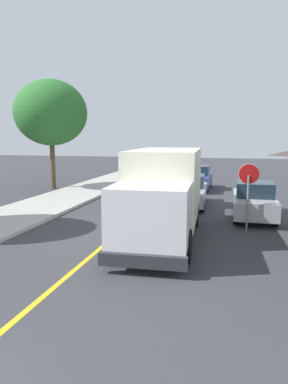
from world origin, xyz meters
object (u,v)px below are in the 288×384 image
(parked_car_mid, at_px, (197,178))
(parked_van_across, at_px, (254,201))
(parked_car_near, at_px, (189,191))
(stop_sign, at_px, (248,184))
(street_tree_down_block, at_px, (51,113))
(box_truck, at_px, (163,190))

(parked_car_mid, height_order, parked_van_across, same)
(parked_car_near, distance_m, parked_car_mid, 6.20)
(parked_van_across, height_order, stop_sign, stop_sign)
(parked_car_near, relative_size, street_tree_down_block, 0.59)
(parked_car_near, height_order, street_tree_down_block, street_tree_down_block)
(parked_van_across, bearing_deg, box_truck, -129.91)
(parked_car_near, xyz_separation_m, parked_car_mid, (-0.13, 6.20, 0.00))
(parked_car_near, relative_size, stop_sign, 1.68)
(stop_sign, bearing_deg, box_truck, -150.08)
(parked_car_mid, distance_m, parked_van_across, 8.97)
(street_tree_down_block, bearing_deg, box_truck, -46.11)
(parked_car_near, xyz_separation_m, parked_van_across, (3.23, -2.12, 0.00))
(box_truck, xyz_separation_m, stop_sign, (3.04, 1.75, 0.09))
(parked_car_mid, xyz_separation_m, parked_van_across, (3.35, -8.32, 0.00))
(parked_car_near, distance_m, parked_van_across, 3.86)
(parked_car_near, distance_m, stop_sign, 5.40)
(parked_van_across, bearing_deg, parked_car_near, 146.75)
(street_tree_down_block, bearing_deg, parked_van_across, -24.86)
(parked_van_across, bearing_deg, stop_sign, -99.36)
(box_truck, relative_size, stop_sign, 2.75)
(parked_van_across, relative_size, street_tree_down_block, 0.58)
(parked_van_across, relative_size, stop_sign, 1.66)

